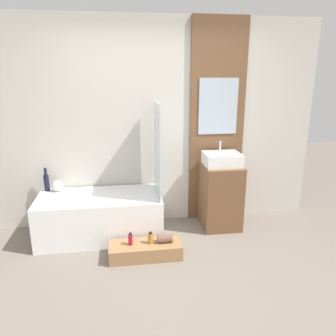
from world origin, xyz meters
The scene contains 13 objects.
ground_plane centered at (0.00, 0.00, 0.00)m, with size 12.00×12.00×0.00m, color slate.
wall_tiled_back centered at (0.00, 1.58, 1.30)m, with size 4.20×0.06×2.60m, color beige.
wall_wood_accent centered at (0.80, 1.53, 1.32)m, with size 0.71×0.04×2.60m.
bathtub centered at (-0.72, 1.17, 0.26)m, with size 1.46×0.71×0.53m.
glass_shower_screen centered at (-0.02, 1.16, 1.07)m, with size 0.01×0.64×1.09m, color silver.
wooden_step_bench centered at (-0.22, 0.62, 0.08)m, with size 0.78×0.31×0.16m, color #997047.
vanity_cabinet centered at (0.80, 1.25, 0.41)m, with size 0.47×0.52×0.82m, color brown.
sink centered at (0.80, 1.25, 0.90)m, with size 0.45×0.36×0.29m.
vase_tall_dark centered at (-1.37, 1.45, 0.64)m, with size 0.06×0.06×0.29m.
vase_round_light centered at (-1.24, 1.41, 0.59)m, with size 0.14×0.14×0.14m, color silver.
bottle_soap_primary centered at (-0.38, 0.62, 0.22)m, with size 0.05×0.05×0.14m.
bottle_soap_secondary centered at (-0.17, 0.62, 0.22)m, with size 0.05×0.05×0.13m.
towel_roll centered at (-0.01, 0.62, 0.20)m, with size 0.09×0.09×0.16m, color brown.
Camera 1 is at (-0.44, -2.55, 1.94)m, focal length 35.00 mm.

